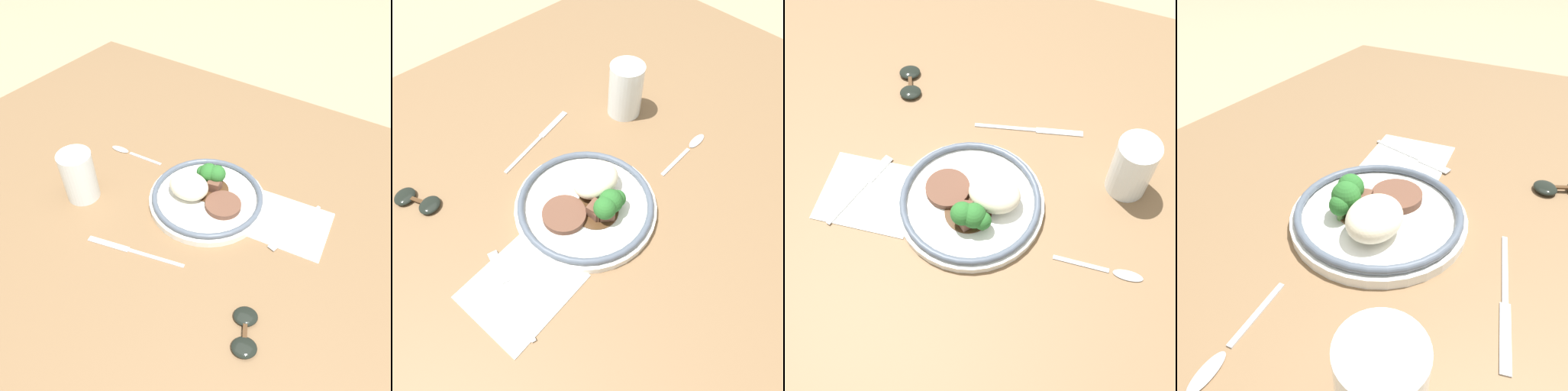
{
  "view_description": "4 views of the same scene",
  "coord_description": "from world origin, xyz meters",
  "views": [
    {
      "loc": [
        -0.27,
        0.46,
        0.65
      ],
      "look_at": [
        0.05,
        -0.03,
        0.06
      ],
      "focal_mm": 35.0,
      "sensor_mm": 36.0,
      "label": 1
    },
    {
      "loc": [
        -0.23,
        -0.33,
        0.61
      ],
      "look_at": [
        0.04,
        -0.04,
        0.08
      ],
      "focal_mm": 35.0,
      "sensor_mm": 36.0,
      "label": 2
    },
    {
      "loc": [
        0.22,
        -0.48,
        0.86
      ],
      "look_at": [
        0.05,
        -0.04,
        0.07
      ],
      "focal_mm": 50.0,
      "sensor_mm": 36.0,
      "label": 3
    },
    {
      "loc": [
        0.41,
        0.16,
        0.4
      ],
      "look_at": [
        0.01,
        -0.07,
        0.06
      ],
      "focal_mm": 35.0,
      "sensor_mm": 36.0,
      "label": 4
    }
  ],
  "objects": [
    {
      "name": "juice_glass",
      "position": [
        0.28,
        0.09,
        0.09
      ],
      "size": [
        0.07,
        0.07,
        0.12
      ],
      "color": "#F4AD19",
      "rests_on": "dining_table"
    },
    {
      "name": "sunglasses",
      "position": [
        -0.18,
        0.18,
        0.04
      ],
      "size": [
        0.08,
        0.1,
        0.01
      ],
      "rotation": [
        0.0,
        0.0,
        0.45
      ],
      "color": "black",
      "rests_on": "dining_table"
    },
    {
      "name": "spoon",
      "position": [
        0.3,
        -0.08,
        0.04
      ],
      "size": [
        0.15,
        0.02,
        0.01
      ],
      "rotation": [
        0.0,
        0.0,
        0.08
      ],
      "color": "silver",
      "rests_on": "dining_table"
    },
    {
      "name": "dining_table",
      "position": [
        0.0,
        0.0,
        0.02
      ],
      "size": [
        1.59,
        1.12,
        0.04
      ],
      "color": "brown",
      "rests_on": "ground"
    },
    {
      "name": "knife",
      "position": [
        0.08,
        0.16,
        0.04
      ],
      "size": [
        0.2,
        0.06,
        0.0
      ],
      "rotation": [
        0.0,
        0.0,
        0.25
      ],
      "color": "silver",
      "rests_on": "dining_table"
    },
    {
      "name": "plate",
      "position": [
        0.04,
        -0.04,
        0.06
      ],
      "size": [
        0.26,
        0.26,
        0.07
      ],
      "color": "white",
      "rests_on": "dining_table"
    },
    {
      "name": "fork",
      "position": [
        -0.16,
        -0.06,
        0.04
      ],
      "size": [
        0.05,
        0.17,
        0.0
      ],
      "rotation": [
        0.0,
        0.0,
        1.34
      ],
      "color": "silver",
      "rests_on": "napkin"
    },
    {
      "name": "ground_plane",
      "position": [
        0.0,
        0.0,
        0.0
      ],
      "size": [
        8.0,
        8.0,
        0.0
      ],
      "primitive_type": "plane",
      "color": "#998466"
    },
    {
      "name": "napkin",
      "position": [
        -0.14,
        -0.08,
        0.04
      ],
      "size": [
        0.18,
        0.16,
        0.0
      ],
      "color": "silver",
      "rests_on": "dining_table"
    }
  ]
}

